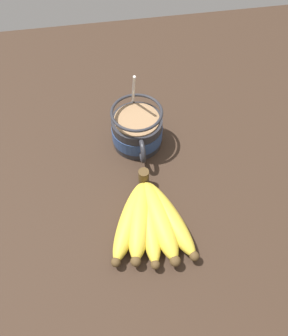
# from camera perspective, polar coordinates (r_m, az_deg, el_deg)

# --- Properties ---
(table) EXTENTS (1.09, 1.09, 0.03)m
(table) POSITION_cam_1_polar(r_m,az_deg,el_deg) (0.66, 2.11, -1.44)
(table) COLOR #332319
(table) RESTS_ON ground
(coffee_mug) EXTENTS (0.16, 0.10, 0.16)m
(coffee_mug) POSITION_cam_1_polar(r_m,az_deg,el_deg) (0.67, -1.20, 6.60)
(coffee_mug) COLOR #28282D
(coffee_mug) RESTS_ON table
(banana_bunch) EXTENTS (0.18, 0.16, 0.04)m
(banana_bunch) POSITION_cam_1_polar(r_m,az_deg,el_deg) (0.57, 1.07, -8.94)
(banana_bunch) COLOR #4C381E
(banana_bunch) RESTS_ON table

